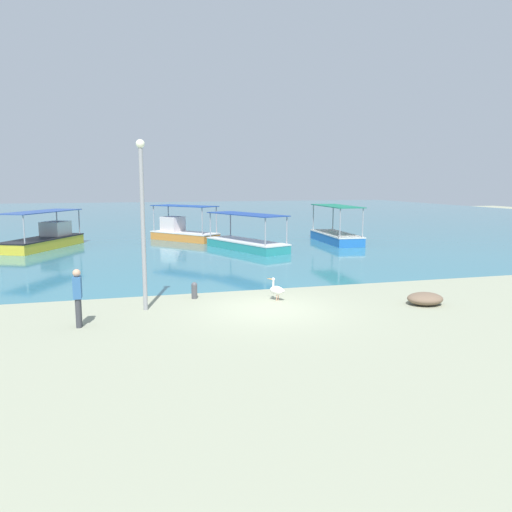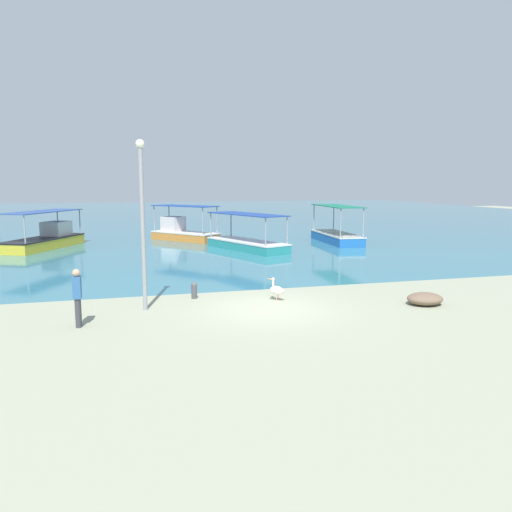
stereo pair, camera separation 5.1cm
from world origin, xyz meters
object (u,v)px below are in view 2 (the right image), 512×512
object	(u,v)px
fishing_boat_far_left	(183,231)
lamp_post	(142,215)
net_pile	(425,299)
mooring_bollard	(194,290)
fishing_boat_outer	(46,238)
fishing_boat_center	(336,235)
fishing_boat_near_left	(247,242)
fisherman_standing	(77,296)
pelican	(277,290)

from	to	relation	value
fishing_boat_far_left	lamp_post	distance (m)	20.08
net_pile	mooring_bollard	bearing A→B (deg)	158.33
fishing_boat_outer	fishing_boat_center	bearing A→B (deg)	-6.07
fishing_boat_center	fishing_boat_near_left	bearing A→B (deg)	-163.51
fishing_boat_near_left	mooring_bollard	world-z (taller)	fishing_boat_near_left
fishing_boat_far_left	mooring_bollard	xyz separation A→B (m)	(-1.77, -18.41, -0.31)
fishing_boat_near_left	fishing_boat_center	world-z (taller)	fishing_boat_center
fishing_boat_outer	fishing_boat_center	distance (m)	19.17
fishing_boat_near_left	fishing_boat_far_left	world-z (taller)	fishing_boat_far_left
lamp_post	fishing_boat_near_left	bearing A→B (deg)	63.30
fishing_boat_center	fishing_boat_far_left	bearing A→B (deg)	158.16
fishing_boat_outer	net_pile	world-z (taller)	fishing_boat_outer
fishing_boat_center	net_pile	xyz separation A→B (m)	(-4.48, -17.30, -0.30)
mooring_bollard	fisherman_standing	xyz separation A→B (m)	(-3.72, -2.67, 0.59)
fisherman_standing	mooring_bollard	bearing A→B (deg)	35.69
pelican	lamp_post	distance (m)	5.29
fishing_boat_near_left	mooring_bollard	size ratio (longest dim) A/B	11.03
fishing_boat_outer	mooring_bollard	distance (m)	17.85
lamp_post	net_pile	world-z (taller)	lamp_post
fishing_boat_near_left	pelican	distance (m)	13.52
net_pile	fishing_boat_center	bearing A→B (deg)	75.48
lamp_post	mooring_bollard	world-z (taller)	lamp_post
net_pile	lamp_post	bearing A→B (deg)	169.16
fisherman_standing	fishing_boat_near_left	bearing A→B (deg)	59.74
pelican	fishing_boat_far_left	bearing A→B (deg)	92.91
mooring_bollard	net_pile	distance (m)	8.03
fishing_boat_far_left	net_pile	world-z (taller)	fishing_boat_far_left
fishing_boat_near_left	fishing_boat_far_left	distance (m)	6.93
lamp_post	mooring_bollard	xyz separation A→B (m)	(1.77, 1.19, -2.77)
pelican	net_pile	world-z (taller)	pelican
lamp_post	net_pile	bearing A→B (deg)	-10.84
fishing_boat_center	lamp_post	distance (m)	20.88
lamp_post	net_pile	distance (m)	9.83
fishing_boat_outer	fishing_boat_center	world-z (taller)	fishing_boat_center
fishing_boat_near_left	mooring_bollard	distance (m)	13.27
fishing_boat_outer	pelican	xyz separation A→B (m)	(9.89, -17.41, -0.23)
fishing_boat_near_left	net_pile	size ratio (longest dim) A/B	5.34
fishing_boat_center	pelican	xyz separation A→B (m)	(-9.17, -15.39, -0.13)
fishing_boat_center	mooring_bollard	xyz separation A→B (m)	(-11.94, -14.34, -0.19)
fishing_boat_outer	lamp_post	distance (m)	18.53
fishing_boat_outer	mooring_bollard	size ratio (longest dim) A/B	11.07
fishing_boat_near_left	pelican	size ratio (longest dim) A/B	8.21
fishing_boat_outer	fisherman_standing	size ratio (longest dim) A/B	3.90
fishing_boat_near_left	net_pile	xyz separation A→B (m)	(2.45, -15.25, -0.25)
fishing_boat_far_left	fisherman_standing	bearing A→B (deg)	-104.60
fisherman_standing	net_pile	bearing A→B (deg)	-1.49
fishing_boat_far_left	pelican	xyz separation A→B (m)	(0.99, -19.46, -0.26)
pelican	mooring_bollard	size ratio (longest dim) A/B	1.34
mooring_bollard	lamp_post	bearing A→B (deg)	-146.02
fishing_boat_center	net_pile	size ratio (longest dim) A/B	5.00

